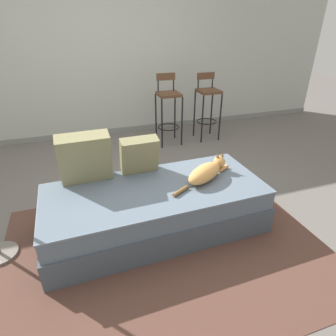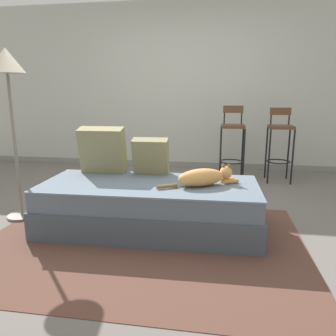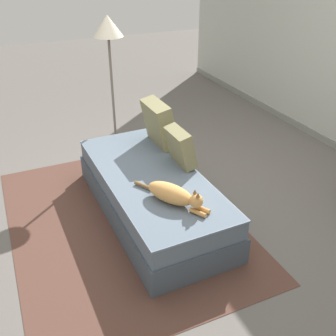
{
  "view_description": "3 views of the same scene",
  "coord_description": "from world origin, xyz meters",
  "px_view_note": "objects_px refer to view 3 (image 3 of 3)",
  "views": [
    {
      "loc": [
        -0.55,
        -2.39,
        1.71
      ],
      "look_at": [
        0.15,
        -0.3,
        0.55
      ],
      "focal_mm": 30.0,
      "sensor_mm": 36.0,
      "label": 1
    },
    {
      "loc": [
        0.61,
        -3.13,
        1.2
      ],
      "look_at": [
        0.15,
        -0.3,
        0.55
      ],
      "focal_mm": 35.0,
      "sensor_mm": 36.0,
      "label": 2
    },
    {
      "loc": [
        2.83,
        -1.5,
        2.24
      ],
      "look_at": [
        0.15,
        -0.3,
        0.55
      ],
      "focal_mm": 42.0,
      "sensor_mm": 36.0,
      "label": 3
    }
  ],
  "objects_px": {
    "throw_pillow_middle": "(181,147)",
    "throw_pillow_corner": "(159,123)",
    "floor_lamp": "(109,40)",
    "couch": "(152,194)",
    "cat": "(173,194)"
  },
  "relations": [
    {
      "from": "couch",
      "to": "throw_pillow_middle",
      "type": "distance_m",
      "value": 0.51
    },
    {
      "from": "couch",
      "to": "throw_pillow_middle",
      "type": "bearing_deg",
      "value": 99.85
    },
    {
      "from": "couch",
      "to": "cat",
      "type": "bearing_deg",
      "value": -0.14
    },
    {
      "from": "couch",
      "to": "throw_pillow_corner",
      "type": "bearing_deg",
      "value": 150.11
    },
    {
      "from": "floor_lamp",
      "to": "throw_pillow_middle",
      "type": "bearing_deg",
      "value": 11.21
    },
    {
      "from": "throw_pillow_middle",
      "to": "cat",
      "type": "relative_size",
      "value": 0.53
    },
    {
      "from": "throw_pillow_middle",
      "to": "floor_lamp",
      "type": "bearing_deg",
      "value": -168.79
    },
    {
      "from": "throw_pillow_middle",
      "to": "floor_lamp",
      "type": "distance_m",
      "value": 1.48
    },
    {
      "from": "throw_pillow_middle",
      "to": "throw_pillow_corner",
      "type": "bearing_deg",
      "value": -178.69
    },
    {
      "from": "throw_pillow_corner",
      "to": "throw_pillow_middle",
      "type": "relative_size",
      "value": 1.27
    },
    {
      "from": "throw_pillow_corner",
      "to": "floor_lamp",
      "type": "relative_size",
      "value": 0.29
    },
    {
      "from": "couch",
      "to": "floor_lamp",
      "type": "distance_m",
      "value": 1.74
    },
    {
      "from": "throw_pillow_corner",
      "to": "couch",
      "type": "bearing_deg",
      "value": -29.89
    },
    {
      "from": "couch",
      "to": "floor_lamp",
      "type": "relative_size",
      "value": 1.22
    },
    {
      "from": "throw_pillow_middle",
      "to": "cat",
      "type": "xyz_separation_m",
      "value": [
        0.54,
        -0.32,
        -0.11
      ]
    }
  ]
}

